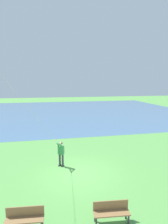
% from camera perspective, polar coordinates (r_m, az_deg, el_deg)
% --- Properties ---
extents(ground_plane, '(120.00, 120.00, 0.00)m').
position_cam_1_polar(ground_plane, '(12.24, -1.86, -18.79)').
color(ground_plane, '#569947').
extents(lake_water, '(36.00, 44.00, 0.01)m').
position_cam_1_polar(lake_water, '(36.98, -2.38, 0.36)').
color(lake_water, '#476B8E').
rests_on(lake_water, ground).
extents(person_kite_flyer, '(0.61, 0.56, 1.83)m').
position_cam_1_polar(person_kite_flyer, '(12.82, -7.31, -12.34)').
color(person_kite_flyer, '#232328').
rests_on(person_kite_flyer, ground).
extents(park_bench_near_walkway, '(0.58, 1.54, 0.88)m').
position_cam_1_polar(park_bench_near_walkway, '(8.59, -18.21, -28.92)').
color(park_bench_near_walkway, olive).
rests_on(park_bench_near_walkway, ground).
extents(park_bench_far_walkway, '(0.58, 1.54, 0.88)m').
position_cam_1_polar(park_bench_far_walkway, '(8.62, 8.59, -28.36)').
color(park_bench_far_walkway, olive).
rests_on(park_bench_far_walkway, ground).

